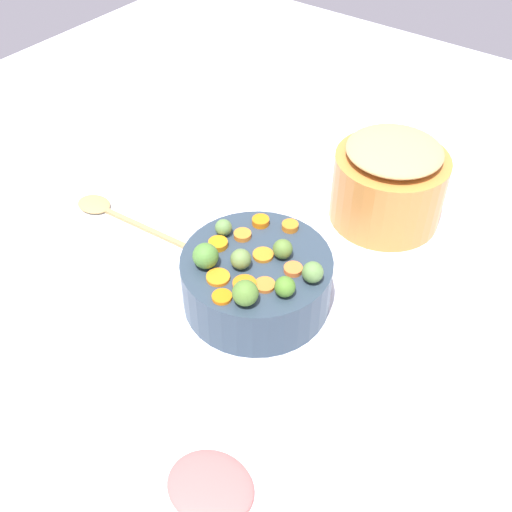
# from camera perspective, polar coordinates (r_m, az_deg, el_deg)

# --- Properties ---
(tabletop) EXTENTS (2.40, 2.40, 0.02)m
(tabletop) POSITION_cam_1_polar(r_m,az_deg,el_deg) (1.09, 1.61, -5.31)
(tabletop) COLOR white
(tabletop) RESTS_ON ground
(serving_bowl_carrots) EXTENTS (0.26, 0.26, 0.10)m
(serving_bowl_carrots) POSITION_cam_1_polar(r_m,az_deg,el_deg) (1.06, -0.00, -2.34)
(serving_bowl_carrots) COLOR #2C3B4A
(serving_bowl_carrots) RESTS_ON tabletop
(metal_pot) EXTENTS (0.22, 0.22, 0.14)m
(metal_pot) POSITION_cam_1_polar(r_m,az_deg,el_deg) (1.25, 12.16, 6.19)
(metal_pot) COLOR #CA7D38
(metal_pot) RESTS_ON tabletop
(stuffing_mound) EXTENTS (0.18, 0.18, 0.03)m
(stuffing_mound) POSITION_cam_1_polar(r_m,az_deg,el_deg) (1.20, 12.77, 9.55)
(stuffing_mound) COLOR tan
(stuffing_mound) RESTS_ON metal_pot
(carrot_slice_0) EXTENTS (0.05, 0.05, 0.01)m
(carrot_slice_0) POSITION_cam_1_polar(r_m,az_deg,el_deg) (1.05, -3.55, 1.14)
(carrot_slice_0) COLOR orange
(carrot_slice_0) RESTS_ON serving_bowl_carrots
(carrot_slice_1) EXTENTS (0.04, 0.04, 0.01)m
(carrot_slice_1) POSITION_cam_1_polar(r_m,az_deg,el_deg) (1.09, 0.43, 3.24)
(carrot_slice_1) COLOR orange
(carrot_slice_1) RESTS_ON serving_bowl_carrots
(carrot_slice_2) EXTENTS (0.04, 0.04, 0.01)m
(carrot_slice_2) POSITION_cam_1_polar(r_m,az_deg,el_deg) (0.96, -3.18, -3.81)
(carrot_slice_2) COLOR orange
(carrot_slice_2) RESTS_ON serving_bowl_carrots
(carrot_slice_3) EXTENTS (0.03, 0.03, 0.01)m
(carrot_slice_3) POSITION_cam_1_polar(r_m,az_deg,el_deg) (1.08, 3.19, 2.79)
(carrot_slice_3) COLOR orange
(carrot_slice_3) RESTS_ON serving_bowl_carrots
(carrot_slice_4) EXTENTS (0.04, 0.04, 0.01)m
(carrot_slice_4) POSITION_cam_1_polar(r_m,az_deg,el_deg) (1.00, 3.47, -1.24)
(carrot_slice_4) COLOR orange
(carrot_slice_4) RESTS_ON serving_bowl_carrots
(carrot_slice_5) EXTENTS (0.04, 0.04, 0.01)m
(carrot_slice_5) POSITION_cam_1_polar(r_m,az_deg,el_deg) (0.98, 0.83, -2.70)
(carrot_slice_5) COLOR orange
(carrot_slice_5) RESTS_ON serving_bowl_carrots
(carrot_slice_6) EXTENTS (0.05, 0.05, 0.01)m
(carrot_slice_6) POSITION_cam_1_polar(r_m,az_deg,el_deg) (0.98, -1.07, -2.68)
(carrot_slice_6) COLOR orange
(carrot_slice_6) RESTS_ON serving_bowl_carrots
(carrot_slice_7) EXTENTS (0.04, 0.04, 0.01)m
(carrot_slice_7) POSITION_cam_1_polar(r_m,az_deg,el_deg) (1.06, -1.26, 1.97)
(carrot_slice_7) COLOR orange
(carrot_slice_7) RESTS_ON serving_bowl_carrots
(carrot_slice_8) EXTENTS (0.04, 0.04, 0.01)m
(carrot_slice_8) POSITION_cam_1_polar(r_m,az_deg,el_deg) (1.03, 0.66, 0.10)
(carrot_slice_8) COLOR orange
(carrot_slice_8) RESTS_ON serving_bowl_carrots
(carrot_slice_9) EXTENTS (0.04, 0.04, 0.01)m
(carrot_slice_9) POSITION_cam_1_polar(r_m,az_deg,el_deg) (0.99, -3.54, -2.00)
(carrot_slice_9) COLOR orange
(carrot_slice_9) RESTS_ON serving_bowl_carrots
(brussels_sprout_0) EXTENTS (0.03, 0.03, 0.03)m
(brussels_sprout_0) POSITION_cam_1_polar(r_m,az_deg,el_deg) (1.00, -1.43, -0.29)
(brussels_sprout_0) COLOR #5F7B3F
(brussels_sprout_0) RESTS_ON serving_bowl_carrots
(brussels_sprout_1) EXTENTS (0.04, 0.04, 0.04)m
(brussels_sprout_1) POSITION_cam_1_polar(r_m,az_deg,el_deg) (0.98, 5.29, -1.51)
(brussels_sprout_1) COLOR #5A8041
(brussels_sprout_1) RESTS_ON serving_bowl_carrots
(brussels_sprout_2) EXTENTS (0.04, 0.04, 0.04)m
(brussels_sprout_2) POSITION_cam_1_polar(r_m,az_deg,el_deg) (1.00, -4.71, 0.01)
(brussels_sprout_2) COLOR #497C31
(brussels_sprout_2) RESTS_ON serving_bowl_carrots
(brussels_sprout_3) EXTENTS (0.03, 0.03, 0.03)m
(brussels_sprout_3) POSITION_cam_1_polar(r_m,az_deg,el_deg) (0.96, 2.70, -2.87)
(brussels_sprout_3) COLOR #4B7C28
(brussels_sprout_3) RESTS_ON serving_bowl_carrots
(brussels_sprout_4) EXTENTS (0.03, 0.03, 0.03)m
(brussels_sprout_4) POSITION_cam_1_polar(r_m,az_deg,el_deg) (1.06, -3.05, 2.65)
(brussels_sprout_4) COLOR #587F41
(brussels_sprout_4) RESTS_ON serving_bowl_carrots
(brussels_sprout_5) EXTENTS (0.04, 0.04, 0.04)m
(brussels_sprout_5) POSITION_cam_1_polar(r_m,az_deg,el_deg) (0.94, -1.00, -3.45)
(brussels_sprout_5) COLOR #4E772D
(brussels_sprout_5) RESTS_ON serving_bowl_carrots
(brussels_sprout_6) EXTENTS (0.03, 0.03, 0.03)m
(brussels_sprout_6) POSITION_cam_1_polar(r_m,az_deg,el_deg) (1.02, 2.50, 0.65)
(brussels_sprout_6) COLOR #547530
(brussels_sprout_6) RESTS_ON serving_bowl_carrots
(wooden_spoon) EXTENTS (0.32, 0.06, 0.01)m
(wooden_spoon) POSITION_cam_1_polar(r_m,az_deg,el_deg) (1.30, -13.39, 4.02)
(wooden_spoon) COLOR tan
(wooden_spoon) RESTS_ON tabletop
(ham_plate) EXTENTS (0.26, 0.26, 0.01)m
(ham_plate) POSITION_cam_1_polar(r_m,az_deg,el_deg) (0.88, -5.56, -21.84)
(ham_plate) COLOR white
(ham_plate) RESTS_ON tabletop
(ham_slice_main) EXTENTS (0.13, 0.12, 0.02)m
(ham_slice_main) POSITION_cam_1_polar(r_m,az_deg,el_deg) (0.88, -4.26, -20.59)
(ham_slice_main) COLOR #D25F5C
(ham_slice_main) RESTS_ON ham_plate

